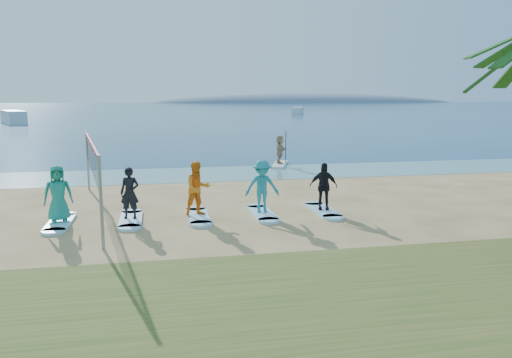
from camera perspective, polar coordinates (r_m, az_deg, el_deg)
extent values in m
plane|color=tan|center=(15.86, 1.16, -5.10)|extent=(600.00, 600.00, 0.00)
plane|color=teal|center=(26.01, -3.89, 0.63)|extent=(600.00, 600.00, 0.00)
plane|color=navy|center=(175.06, -10.45, 7.98)|extent=(600.00, 600.00, 0.00)
ellipsoid|color=slate|center=(330.01, 5.96, 8.70)|extent=(220.00, 56.00, 18.00)
cylinder|color=gray|center=(13.57, -17.28, -2.60)|extent=(0.09, 0.09, 2.50)
cylinder|color=gray|center=(22.45, -18.68, 1.95)|extent=(0.09, 0.09, 2.50)
cube|color=black|center=(17.91, -18.26, 2.29)|extent=(1.45, 8.89, 1.00)
cube|color=red|center=(17.85, -18.35, 3.95)|extent=(1.48, 8.90, 0.10)
cube|color=silver|center=(29.09, 2.73, 1.68)|extent=(1.70, 3.06, 0.12)
imported|color=tan|center=(28.98, 2.74, 3.40)|extent=(0.54, 1.53, 1.63)
cube|color=silver|center=(82.25, -25.93, 5.72)|extent=(5.59, 9.13, 1.91)
cube|color=silver|center=(119.86, 4.77, 7.50)|extent=(4.55, 6.99, 1.43)
cube|color=#A4E3FF|center=(16.92, -21.50, -4.68)|extent=(0.70, 2.20, 0.09)
imported|color=#1D8C79|center=(16.73, -21.69, -1.56)|extent=(0.97, 0.74, 1.78)
cube|color=#A4E3FF|center=(16.67, -14.11, -4.51)|extent=(0.70, 2.20, 0.09)
imported|color=black|center=(16.49, -14.24, -1.55)|extent=(0.68, 0.53, 1.66)
cube|color=#A4E3FF|center=(16.70, -6.63, -4.25)|extent=(0.70, 2.20, 0.09)
imported|color=orange|center=(16.51, -6.69, -1.08)|extent=(1.03, 0.91, 1.79)
cube|color=#A4E3FF|center=(17.01, 0.69, -3.94)|extent=(0.70, 2.20, 0.09)
imported|color=teal|center=(16.82, 0.70, -0.84)|extent=(1.20, 0.76, 1.78)
cube|color=#A4E3FF|center=(17.59, 7.65, -3.58)|extent=(0.70, 2.20, 0.09)
imported|color=black|center=(17.41, 7.71, -0.82)|extent=(1.02, 0.62, 1.63)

